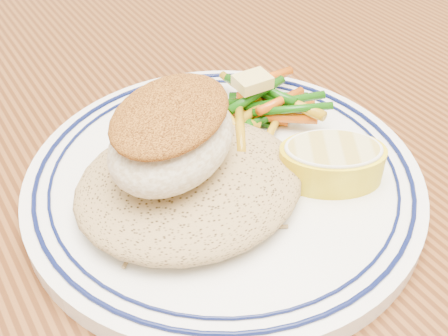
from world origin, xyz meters
TOP-DOWN VIEW (x-y plane):
  - dining_table at (0.00, 0.00)m, footprint 1.50×0.90m
  - plate at (0.02, 0.02)m, footprint 0.27×0.27m
  - rice_pilaf at (-0.01, 0.02)m, footprint 0.15×0.13m
  - fish_fillet at (-0.01, 0.03)m, footprint 0.12×0.11m
  - vegetable_pile at (0.08, 0.06)m, footprint 0.11×0.10m
  - butter_pat at (0.07, 0.07)m, footprint 0.03×0.02m
  - lemon_wedge at (0.08, -0.02)m, footprint 0.09×0.09m

SIDE VIEW (x-z plane):
  - dining_table at x=0.00m, z-range 0.28..1.03m
  - plate at x=0.02m, z-range 0.75..0.77m
  - vegetable_pile at x=0.08m, z-range 0.76..0.79m
  - rice_pilaf at x=-0.01m, z-range 0.77..0.79m
  - lemon_wedge at x=0.08m, z-range 0.77..0.79m
  - butter_pat at x=0.07m, z-range 0.79..0.80m
  - fish_fillet at x=-0.01m, z-range 0.79..0.84m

